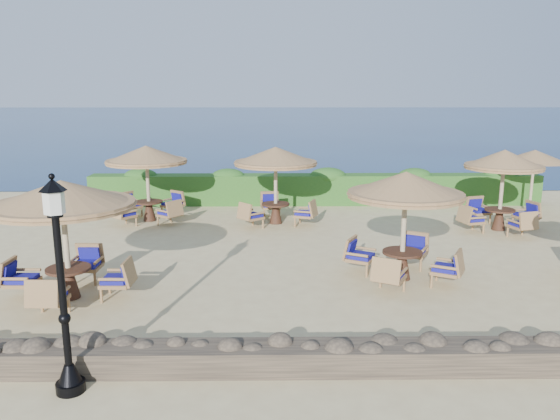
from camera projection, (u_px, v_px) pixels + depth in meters
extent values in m
plane|color=#D5C287|center=(334.00, 257.00, 15.07)|extent=(120.00, 120.00, 0.00)
plane|color=#0C234D|center=(285.00, 120.00, 83.42)|extent=(160.00, 160.00, 0.00)
cube|color=#22511A|center=(315.00, 189.00, 21.97)|extent=(18.00, 0.90, 1.20)
cube|color=brown|center=(376.00, 358.00, 8.97)|extent=(15.00, 0.65, 0.44)
cylinder|color=black|center=(71.00, 386.00, 8.36)|extent=(0.44, 0.44, 0.16)
cone|color=black|center=(70.00, 373.00, 8.32)|extent=(0.36, 0.36, 0.30)
cylinder|color=black|center=(63.00, 296.00, 8.05)|extent=(0.11, 0.11, 2.40)
cylinder|color=silver|center=(54.00, 201.00, 7.74)|extent=(0.30, 0.30, 0.36)
cone|color=black|center=(52.00, 185.00, 7.69)|extent=(0.40, 0.40, 0.18)
cylinder|color=tan|center=(532.00, 185.00, 20.00)|extent=(0.10, 0.10, 2.20)
cone|color=brown|center=(535.00, 156.00, 19.77)|extent=(2.30, 2.30, 0.45)
cylinder|color=tan|center=(66.00, 246.00, 11.88)|extent=(0.12, 0.12, 2.40)
cone|color=brown|center=(62.00, 193.00, 11.62)|extent=(3.12, 3.12, 0.55)
cylinder|color=brown|center=(63.00, 206.00, 11.68)|extent=(3.05, 3.05, 0.14)
cylinder|color=#412517|center=(68.00, 269.00, 11.99)|extent=(0.96, 0.96, 0.06)
cone|color=#412517|center=(70.00, 284.00, 12.06)|extent=(0.44, 0.44, 0.64)
cylinder|color=tan|center=(403.00, 232.00, 13.09)|extent=(0.12, 0.12, 2.40)
cone|color=brown|center=(406.00, 183.00, 12.84)|extent=(2.78, 2.78, 0.55)
cylinder|color=brown|center=(405.00, 195.00, 12.90)|extent=(2.73, 2.73, 0.14)
cylinder|color=#412517|center=(402.00, 252.00, 13.20)|extent=(0.96, 0.96, 0.06)
cone|color=#412517|center=(402.00, 266.00, 13.28)|extent=(0.44, 0.44, 0.64)
cylinder|color=tan|center=(148.00, 187.00, 19.02)|extent=(0.12, 0.12, 2.40)
cone|color=brown|center=(146.00, 154.00, 18.77)|extent=(2.82, 2.82, 0.55)
cylinder|color=brown|center=(147.00, 162.00, 18.83)|extent=(2.76, 2.76, 0.14)
cylinder|color=#412517|center=(149.00, 202.00, 19.14)|extent=(0.96, 0.96, 0.06)
cone|color=#412517|center=(149.00, 212.00, 19.21)|extent=(0.44, 0.44, 0.64)
cylinder|color=tan|center=(276.00, 189.00, 18.65)|extent=(0.12, 0.12, 2.40)
cone|color=brown|center=(276.00, 155.00, 18.40)|extent=(2.85, 2.85, 0.55)
cylinder|color=brown|center=(276.00, 163.00, 18.46)|extent=(2.79, 2.79, 0.14)
cylinder|color=#412517|center=(276.00, 204.00, 18.76)|extent=(0.96, 0.96, 0.06)
cone|color=#412517|center=(276.00, 214.00, 18.84)|extent=(0.44, 0.44, 0.64)
cylinder|color=tan|center=(501.00, 194.00, 17.76)|extent=(0.12, 0.12, 2.40)
cone|color=brown|center=(504.00, 158.00, 17.51)|extent=(2.49, 2.49, 0.55)
cylinder|color=brown|center=(504.00, 167.00, 17.57)|extent=(2.44, 2.44, 0.14)
cylinder|color=#412517|center=(500.00, 210.00, 17.87)|extent=(0.96, 0.96, 0.06)
cone|color=#412517|center=(499.00, 220.00, 17.95)|extent=(0.44, 0.44, 0.64)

